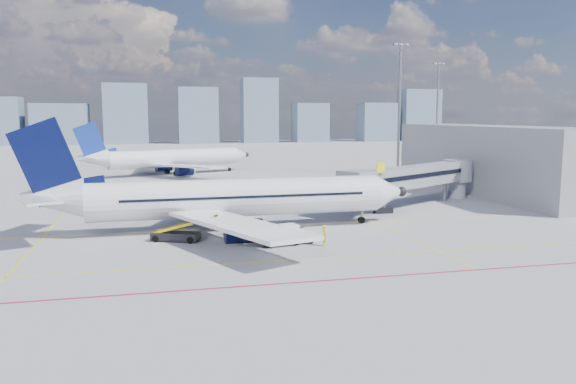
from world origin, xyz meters
The scene contains 13 objects.
ground centered at (0.00, 0.00, 0.00)m, with size 420.00×420.00×0.00m, color #949497.
apron_markings centered at (-0.58, -3.91, 0.01)m, with size 90.00×35.12×0.01m.
jet_bridge centered at (23.51, 16.91, 3.74)m, with size 23.55×15.78×6.30m.
terminal_block centered at (39.95, 26.00, 5.00)m, with size 10.00×42.00×10.00m.
floodlight_mast_ne centered at (38.00, 55.00, 13.59)m, with size 3.20×0.61×25.45m.
floodlight_mast_far centered at (65.00, 90.00, 13.59)m, with size 3.20×0.61×25.45m.
distant_skyline centered at (-1.61, 190.00, 10.62)m, with size 249.72×13.63×27.15m.
main_aircraft centered at (-2.83, 7.17, 3.22)m, with size 39.75×34.64×11.58m.
second_aircraft centered at (-6.78, 62.61, 3.23)m, with size 34.27×29.06×10.61m.
baggage_tug centered at (3.19, -0.36, 0.76)m, with size 2.51×1.86×1.58m.
cargo_dolly centered at (1.45, -0.70, 1.00)m, with size 3.59×2.24×1.83m.
belt_loader centered at (-7.50, 3.18, 0.66)m, with size 6.25×3.72×2.56m.
ramp_worker centered at (5.21, -1.77, 0.94)m, with size 0.69×0.45×1.88m, color yellow.
Camera 1 is at (-9.32, -48.64, 11.55)m, focal length 35.00 mm.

